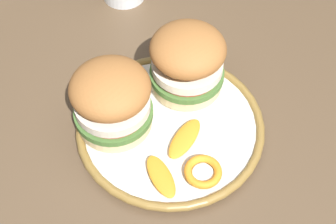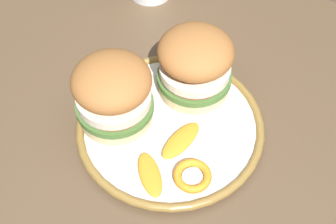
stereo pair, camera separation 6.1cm
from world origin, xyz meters
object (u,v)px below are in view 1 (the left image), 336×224
Objects in this scene: sandwich_half_right at (187,60)px; dinner_plate at (168,125)px; dining_table at (165,173)px; sandwich_half_left at (112,99)px.

dinner_plate is at bearing -87.23° from sandwich_half_right.
sandwich_half_left reaches higher than dining_table.
dining_table is 9.41× the size of sandwich_half_left.
dining_table is 5.18× the size of dinner_plate.
sandwich_half_left is at bearing -155.44° from dinner_plate.
dinner_plate is (-0.00, 0.02, 0.10)m from dining_table.
dining_table is at bearing -85.67° from sandwich_half_right.
dining_table is 0.19m from sandwich_half_right.
sandwich_half_right reaches higher than dining_table.
dinner_plate is at bearing 100.26° from dining_table.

